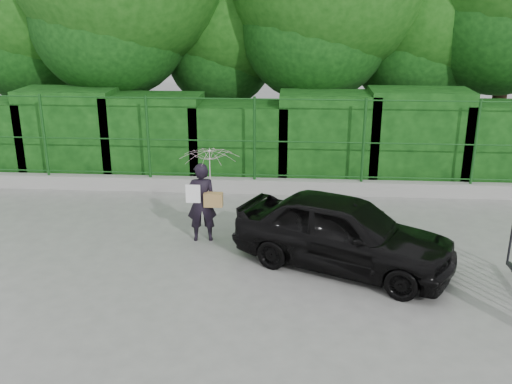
{
  "coord_description": "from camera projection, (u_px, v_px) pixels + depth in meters",
  "views": [
    {
      "loc": [
        1.25,
        -7.29,
        4.04
      ],
      "look_at": [
        0.65,
        1.3,
        1.1
      ],
      "focal_mm": 40.0,
      "sensor_mm": 36.0,
      "label": 1
    }
  ],
  "objects": [
    {
      "name": "ground",
      "position": [
        205.0,
        291.0,
        8.27
      ],
      "size": [
        80.0,
        80.0,
        0.0
      ],
      "primitive_type": "plane",
      "color": "gray"
    },
    {
      "name": "kerb",
      "position": [
        236.0,
        185.0,
        12.47
      ],
      "size": [
        14.0,
        0.25,
        0.3
      ],
      "primitive_type": "cube",
      "color": "#9E9E99",
      "rests_on": "ground"
    },
    {
      "name": "fence",
      "position": [
        246.0,
        139.0,
        12.12
      ],
      "size": [
        14.13,
        0.06,
        1.8
      ],
      "color": "#144516",
      "rests_on": "kerb"
    },
    {
      "name": "hedge",
      "position": [
        243.0,
        138.0,
        13.14
      ],
      "size": [
        14.2,
        1.2,
        2.13
      ],
      "color": "black",
      "rests_on": "ground"
    },
    {
      "name": "woman",
      "position": [
        208.0,
        180.0,
        9.72
      ],
      "size": [
        1.0,
        1.02,
        1.66
      ],
      "color": "black",
      "rests_on": "ground"
    },
    {
      "name": "car",
      "position": [
        343.0,
        232.0,
        8.86
      ],
      "size": [
        3.7,
        2.7,
        1.17
      ],
      "primitive_type": "imported",
      "rotation": [
        0.0,
        0.0,
        1.14
      ],
      "color": "black",
      "rests_on": "ground"
    }
  ]
}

